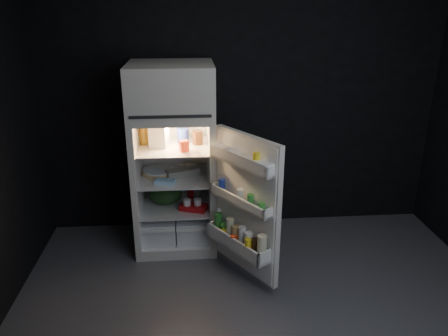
{
  "coord_description": "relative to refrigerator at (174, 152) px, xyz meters",
  "views": [
    {
      "loc": [
        -0.54,
        -2.61,
        2.28
      ],
      "look_at": [
        -0.24,
        1.0,
        0.9
      ],
      "focal_mm": 35.0,
      "sensor_mm": 36.0,
      "label": 1
    }
  ],
  "objects": [
    {
      "name": "floor",
      "position": [
        0.69,
        -1.32,
        -0.96
      ],
      "size": [
        4.0,
        3.4,
        0.0
      ],
      "primitive_type": "cube",
      "color": "#4F4F54",
      "rests_on": "ground"
    },
    {
      "name": "wall_back",
      "position": [
        0.69,
        0.38,
        0.39
      ],
      "size": [
        4.0,
        0.0,
        2.7
      ],
      "primitive_type": "cube",
      "color": "black",
      "rests_on": "ground"
    },
    {
      "name": "refrigerator",
      "position": [
        0.0,
        0.0,
        0.0
      ],
      "size": [
        0.76,
        0.71,
        1.78
      ],
      "color": "silver",
      "rests_on": "ground"
    },
    {
      "name": "fridge_door",
      "position": [
        0.59,
        -0.69,
        -0.27
      ],
      "size": [
        0.55,
        0.71,
        1.22
      ],
      "color": "silver",
      "rests_on": "ground"
    },
    {
      "name": "milk_jug",
      "position": [
        -0.13,
        -0.04,
        0.19
      ],
      "size": [
        0.19,
        0.19,
        0.24
      ],
      "primitive_type": "cube",
      "rotation": [
        0.0,
        0.0,
        -0.24
      ],
      "color": "white",
      "rests_on": "refrigerator"
    },
    {
      "name": "mayo_jar",
      "position": [
        0.09,
        0.06,
        0.14
      ],
      "size": [
        0.13,
        0.13,
        0.14
      ],
      "primitive_type": "cylinder",
      "rotation": [
        0.0,
        0.0,
        0.18
      ],
      "color": "navy",
      "rests_on": "refrigerator"
    },
    {
      "name": "jam_jar",
      "position": [
        0.23,
        0.0,
        0.14
      ],
      "size": [
        0.1,
        0.1,
        0.13
      ],
      "primitive_type": "cylinder",
      "rotation": [
        0.0,
        0.0,
        -0.04
      ],
      "color": "#331D0E",
      "rests_on": "refrigerator"
    },
    {
      "name": "amber_bottle",
      "position": [
        -0.27,
        0.05,
        0.18
      ],
      "size": [
        0.11,
        0.11,
        0.22
      ],
      "primitive_type": "cylinder",
      "rotation": [
        0.0,
        0.0,
        0.38
      ],
      "color": "#C4891F",
      "rests_on": "refrigerator"
    },
    {
      "name": "small_carton",
      "position": [
        0.1,
        -0.2,
        0.12
      ],
      "size": [
        0.09,
        0.08,
        0.1
      ],
      "primitive_type": "cube",
      "rotation": [
        0.0,
        0.0,
        0.38
      ],
      "color": "red",
      "rests_on": "refrigerator"
    },
    {
      "name": "egg_carton",
      "position": [
        0.08,
        -0.05,
        -0.19
      ],
      "size": [
        0.34,
        0.22,
        0.07
      ],
      "primitive_type": "cube",
      "rotation": [
        0.0,
        0.0,
        0.33
      ],
      "color": "gray",
      "rests_on": "refrigerator"
    },
    {
      "name": "pie",
      "position": [
        -0.15,
        0.02,
        -0.21
      ],
      "size": [
        0.42,
        0.42,
        0.04
      ],
      "primitive_type": "cylinder",
      "rotation": [
        0.0,
        0.0,
        -0.4
      ],
      "color": "tan",
      "rests_on": "refrigerator"
    },
    {
      "name": "flat_package",
      "position": [
        -0.08,
        -0.22,
        -0.21
      ],
      "size": [
        0.2,
        0.14,
        0.04
      ],
      "primitive_type": "cube",
      "rotation": [
        0.0,
        0.0,
        -0.27
      ],
      "color": "#94C4E5",
      "rests_on": "refrigerator"
    },
    {
      "name": "wrapped_pkg",
      "position": [
        0.16,
        0.14,
        -0.2
      ],
      "size": [
        0.14,
        0.12,
        0.05
      ],
      "primitive_type": "cube",
      "rotation": [
        0.0,
        0.0,
        -0.11
      ],
      "color": "beige",
      "rests_on": "refrigerator"
    },
    {
      "name": "produce_bag",
      "position": [
        -0.09,
        -0.0,
        -0.43
      ],
      "size": [
        0.34,
        0.3,
        0.2
      ],
      "primitive_type": "ellipsoid",
      "rotation": [
        0.0,
        0.0,
        -0.12
      ],
      "color": "#193815",
      "rests_on": "refrigerator"
    },
    {
      "name": "yogurt_tray",
      "position": [
        0.17,
        -0.17,
        -0.5
      ],
      "size": [
        0.28,
        0.21,
        0.05
      ],
      "primitive_type": "cube",
      "rotation": [
        0.0,
        0.0,
        -0.35
      ],
      "color": "#B00F12",
      "rests_on": "refrigerator"
    },
    {
      "name": "small_can_red",
      "position": [
        0.15,
        0.1,
        -0.48
      ],
      "size": [
        0.07,
        0.07,
        0.09
      ],
      "primitive_type": "cylinder",
      "rotation": [
        0.0,
        0.0,
        -0.09
      ],
      "color": "#B00F12",
      "rests_on": "refrigerator"
    },
    {
      "name": "small_can_silver",
      "position": [
        0.21,
        0.08,
        -0.48
      ],
      "size": [
        0.08,
        0.08,
        0.09
      ],
      "primitive_type": "cylinder",
      "rotation": [
        0.0,
        0.0,
        0.09
      ],
      "color": "#BCBCC0",
      "rests_on": "refrigerator"
    }
  ]
}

